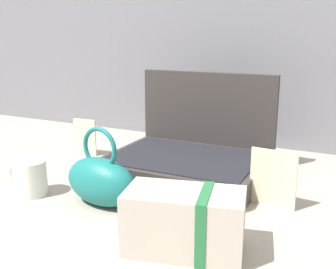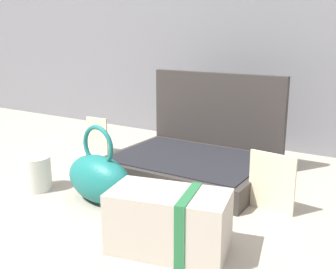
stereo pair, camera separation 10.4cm
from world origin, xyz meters
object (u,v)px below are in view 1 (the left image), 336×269
(info_card_left, at_px, (273,179))
(poster_card_right, at_px, (85,137))
(cream_toiletry_bag, at_px, (186,221))
(coffee_mug, at_px, (30,178))
(open_suitcase, at_px, (190,154))
(teal_pouch_handbag, at_px, (101,180))

(info_card_left, bearing_deg, poster_card_right, 174.56)
(cream_toiletry_bag, xyz_separation_m, coffee_mug, (-0.48, 0.08, -0.02))
(open_suitcase, bearing_deg, poster_card_right, 178.57)
(teal_pouch_handbag, relative_size, info_card_left, 1.49)
(open_suitcase, xyz_separation_m, poster_card_right, (-0.41, 0.01, 0.00))
(open_suitcase, relative_size, poster_card_right, 3.56)
(cream_toiletry_bag, distance_m, poster_card_right, 0.72)
(teal_pouch_handbag, xyz_separation_m, poster_card_right, (-0.30, 0.33, -0.00))
(info_card_left, bearing_deg, cream_toiletry_bag, -103.64)
(coffee_mug, distance_m, info_card_left, 0.63)
(teal_pouch_handbag, bearing_deg, coffee_mug, -172.36)
(teal_pouch_handbag, relative_size, cream_toiletry_bag, 0.86)
(open_suitcase, height_order, teal_pouch_handbag, open_suitcase)
(open_suitcase, xyz_separation_m, info_card_left, (0.28, -0.14, 0.01))
(poster_card_right, bearing_deg, teal_pouch_handbag, -51.56)
(cream_toiletry_bag, xyz_separation_m, info_card_left, (0.11, 0.29, 0.01))
(poster_card_right, bearing_deg, cream_toiletry_bag, -41.06)
(open_suitcase, distance_m, info_card_left, 0.31)
(open_suitcase, relative_size, coffee_mug, 3.72)
(info_card_left, bearing_deg, open_suitcase, 160.20)
(teal_pouch_handbag, bearing_deg, open_suitcase, 71.85)
(teal_pouch_handbag, distance_m, poster_card_right, 0.45)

